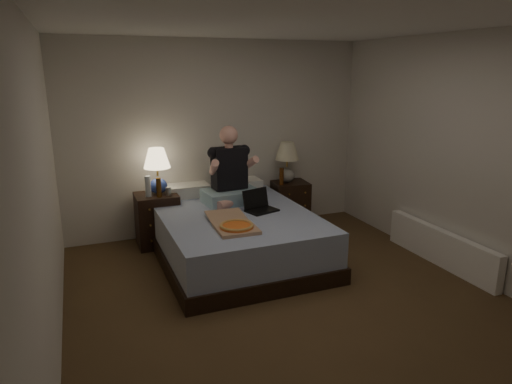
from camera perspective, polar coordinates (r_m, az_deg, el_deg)
name	(u,v)px	position (r m, az deg, el deg)	size (l,w,h in m)	color
floor	(291,302)	(4.43, 4.43, -13.56)	(4.00, 4.50, 0.00)	brown
ceiling	(298,20)	(3.91, 5.21, 20.62)	(4.00, 4.50, 0.00)	white
wall_back	(218,138)	(6.05, -4.76, 6.76)	(4.00, 2.50, 0.00)	silver
wall_left	(42,195)	(3.59, -25.14, -0.36)	(4.50, 2.50, 0.00)	silver
wall_right	(469,157)	(5.18, 25.09, 3.99)	(4.50, 2.50, 0.00)	silver
bed	(234,235)	(5.29, -2.73, -5.33)	(1.65, 2.20, 0.55)	#546EA9
nightstand_left	(157,220)	(5.77, -12.22, -3.39)	(0.50, 0.45, 0.65)	black
nightstand_right	(290,203)	(6.41, 4.25, -1.40)	(0.47, 0.42, 0.61)	black
lamp_left	(157,171)	(5.65, -12.22, 2.58)	(0.32, 0.32, 0.56)	#2A409C
lamp_right	(287,162)	(6.25, 3.90, 3.71)	(0.32, 0.32, 0.56)	gray
water_bottle	(148,186)	(5.57, -13.35, 0.70)	(0.07, 0.07, 0.25)	silver
soda_can	(169,191)	(5.58, -10.87, 0.08)	(0.07, 0.07, 0.10)	#B1B1AC
beer_bottle_left	(159,188)	(5.52, -12.06, 0.54)	(0.06, 0.06, 0.23)	#53300B
beer_bottle_right	(281,176)	(6.15, 3.20, 1.96)	(0.06, 0.06, 0.23)	#51290B
person	(231,165)	(5.46, -3.17, 3.37)	(0.66, 0.52, 0.93)	black
laptop	(262,201)	(5.18, 0.75, -1.17)	(0.34, 0.28, 0.24)	black
pizza_box	(237,227)	(4.60, -2.44, -4.37)	(0.40, 0.76, 0.08)	tan
radiator	(440,247)	(5.52, 22.05, -6.41)	(0.10, 1.60, 0.40)	white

